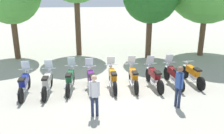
{
  "coord_description": "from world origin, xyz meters",
  "views": [
    {
      "loc": [
        -0.85,
        -10.56,
        4.69
      ],
      "look_at": [
        0.0,
        0.5,
        0.9
      ],
      "focal_mm": 39.95,
      "sensor_mm": 36.0,
      "label": 1
    }
  ],
  "objects_px": {
    "motorcycle_3": "(91,80)",
    "motorcycle_4": "(113,78)",
    "person_1": "(179,84)",
    "motorcycle_7": "(173,75)",
    "motorcycle_6": "(154,77)",
    "motorcycle_8": "(193,74)",
    "motorcycle_5": "(133,77)",
    "person_0": "(94,93)",
    "motorcycle_1": "(47,82)",
    "motorcycle_2": "(70,79)",
    "motorcycle_0": "(24,83)"
  },
  "relations": [
    {
      "from": "motorcycle_3",
      "to": "motorcycle_4",
      "type": "distance_m",
      "value": 0.99
    },
    {
      "from": "motorcycle_1",
      "to": "motorcycle_4",
      "type": "height_order",
      "value": "same"
    },
    {
      "from": "motorcycle_2",
      "to": "motorcycle_7",
      "type": "xyz_separation_m",
      "value": [
        4.84,
        0.15,
        0.0
      ]
    },
    {
      "from": "motorcycle_3",
      "to": "motorcycle_4",
      "type": "relative_size",
      "value": 0.99
    },
    {
      "from": "motorcycle_0",
      "to": "motorcycle_6",
      "type": "height_order",
      "value": "same"
    },
    {
      "from": "motorcycle_4",
      "to": "motorcycle_5",
      "type": "height_order",
      "value": "same"
    },
    {
      "from": "motorcycle_3",
      "to": "motorcycle_4",
      "type": "height_order",
      "value": "same"
    },
    {
      "from": "motorcycle_8",
      "to": "person_0",
      "type": "xyz_separation_m",
      "value": [
        -4.73,
        -2.73,
        0.43
      ]
    },
    {
      "from": "motorcycle_5",
      "to": "person_0",
      "type": "relative_size",
      "value": 1.36
    },
    {
      "from": "motorcycle_5",
      "to": "motorcycle_0",
      "type": "bearing_deg",
      "value": 94.39
    },
    {
      "from": "person_0",
      "to": "motorcycle_5",
      "type": "bearing_deg",
      "value": -41.98
    },
    {
      "from": "motorcycle_2",
      "to": "motorcycle_3",
      "type": "height_order",
      "value": "same"
    },
    {
      "from": "motorcycle_1",
      "to": "motorcycle_7",
      "type": "bearing_deg",
      "value": -84.77
    },
    {
      "from": "motorcycle_5",
      "to": "motorcycle_7",
      "type": "height_order",
      "value": "same"
    },
    {
      "from": "motorcycle_4",
      "to": "person_0",
      "type": "xyz_separation_m",
      "value": [
        -0.85,
        -2.51,
        0.42
      ]
    },
    {
      "from": "motorcycle_5",
      "to": "person_0",
      "type": "distance_m",
      "value": 3.16
    },
    {
      "from": "motorcycle_1",
      "to": "person_0",
      "type": "relative_size",
      "value": 1.36
    },
    {
      "from": "motorcycle_6",
      "to": "person_1",
      "type": "bearing_deg",
      "value": -174.52
    },
    {
      "from": "motorcycle_0",
      "to": "person_0",
      "type": "relative_size",
      "value": 1.36
    },
    {
      "from": "motorcycle_0",
      "to": "motorcycle_8",
      "type": "height_order",
      "value": "motorcycle_0"
    },
    {
      "from": "motorcycle_3",
      "to": "person_1",
      "type": "relative_size",
      "value": 1.28
    },
    {
      "from": "motorcycle_3",
      "to": "person_0",
      "type": "relative_size",
      "value": 1.35
    },
    {
      "from": "motorcycle_4",
      "to": "motorcycle_7",
      "type": "xyz_separation_m",
      "value": [
        2.91,
        0.13,
        0.0
      ]
    },
    {
      "from": "motorcycle_8",
      "to": "person_0",
      "type": "height_order",
      "value": "person_0"
    },
    {
      "from": "motorcycle_1",
      "to": "motorcycle_2",
      "type": "distance_m",
      "value": 1.02
    },
    {
      "from": "person_1",
      "to": "motorcycle_7",
      "type": "bearing_deg",
      "value": 51.14
    },
    {
      "from": "motorcycle_6",
      "to": "motorcycle_8",
      "type": "height_order",
      "value": "motorcycle_6"
    },
    {
      "from": "motorcycle_4",
      "to": "motorcycle_8",
      "type": "xyz_separation_m",
      "value": [
        3.88,
        0.23,
        -0.01
      ]
    },
    {
      "from": "motorcycle_6",
      "to": "motorcycle_7",
      "type": "distance_m",
      "value": 0.98
    },
    {
      "from": "motorcycle_0",
      "to": "motorcycle_3",
      "type": "height_order",
      "value": "same"
    },
    {
      "from": "person_0",
      "to": "motorcycle_4",
      "type": "bearing_deg",
      "value": -25.16
    },
    {
      "from": "motorcycle_1",
      "to": "person_1",
      "type": "bearing_deg",
      "value": -107.32
    },
    {
      "from": "motorcycle_1",
      "to": "motorcycle_3",
      "type": "bearing_deg",
      "value": -84.92
    },
    {
      "from": "motorcycle_6",
      "to": "motorcycle_4",
      "type": "bearing_deg",
      "value": 82.24
    },
    {
      "from": "motorcycle_6",
      "to": "motorcycle_8",
      "type": "xyz_separation_m",
      "value": [
        1.94,
        0.24,
        -0.01
      ]
    },
    {
      "from": "motorcycle_4",
      "to": "person_1",
      "type": "xyz_separation_m",
      "value": [
        2.4,
        -2.06,
        0.48
      ]
    },
    {
      "from": "motorcycle_7",
      "to": "motorcycle_4",
      "type": "bearing_deg",
      "value": 85.82
    },
    {
      "from": "person_1",
      "to": "motorcycle_3",
      "type": "bearing_deg",
      "value": 125.21
    },
    {
      "from": "motorcycle_6",
      "to": "motorcycle_7",
      "type": "xyz_separation_m",
      "value": [
        0.97,
        0.15,
        0.0
      ]
    },
    {
      "from": "motorcycle_3",
      "to": "motorcycle_4",
      "type": "bearing_deg",
      "value": -87.77
    },
    {
      "from": "motorcycle_5",
      "to": "person_0",
      "type": "height_order",
      "value": "person_0"
    },
    {
      "from": "motorcycle_0",
      "to": "motorcycle_2",
      "type": "relative_size",
      "value": 1.0
    },
    {
      "from": "motorcycle_0",
      "to": "motorcycle_8",
      "type": "bearing_deg",
      "value": -88.14
    },
    {
      "from": "motorcycle_7",
      "to": "motorcycle_3",
      "type": "bearing_deg",
      "value": 87.91
    },
    {
      "from": "motorcycle_4",
      "to": "motorcycle_6",
      "type": "height_order",
      "value": "same"
    },
    {
      "from": "motorcycle_6",
      "to": "person_0",
      "type": "distance_m",
      "value": 3.76
    },
    {
      "from": "motorcycle_8",
      "to": "person_1",
      "type": "relative_size",
      "value": 1.28
    },
    {
      "from": "motorcycle_3",
      "to": "motorcycle_5",
      "type": "height_order",
      "value": "same"
    },
    {
      "from": "motorcycle_7",
      "to": "person_1",
      "type": "bearing_deg",
      "value": 160.17
    },
    {
      "from": "motorcycle_5",
      "to": "motorcycle_6",
      "type": "height_order",
      "value": "same"
    }
  ]
}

